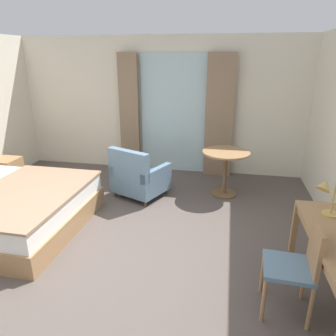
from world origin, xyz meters
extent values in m
cube|color=#564C47|center=(0.00, 0.00, -0.05)|extent=(6.14, 6.73, 0.10)
cube|color=silver|center=(0.00, 3.11, 1.28)|extent=(5.74, 0.12, 2.56)
cube|color=silver|center=(0.30, 3.03, 1.13)|extent=(1.29, 0.02, 2.25)
cube|color=#897056|center=(-0.57, 2.93, 1.13)|extent=(0.37, 0.10, 2.26)
cube|color=#897056|center=(1.16, 2.93, 1.13)|extent=(0.52, 0.10, 2.26)
cube|color=#9E754C|center=(-1.50, 0.37, 0.14)|extent=(1.98, 1.89, 0.28)
cube|color=white|center=(-1.50, 0.37, 0.40)|extent=(1.92, 1.84, 0.24)
cube|color=#99755B|center=(-1.18, 0.37, 0.53)|extent=(1.31, 1.87, 0.03)
cube|color=#9E754C|center=(-2.51, 1.65, 0.25)|extent=(0.51, 0.43, 0.50)
cube|color=#9E754C|center=(2.12, 0.33, 0.35)|extent=(0.06, 0.06, 0.69)
cube|color=slate|center=(1.92, -0.47, 0.46)|extent=(0.44, 0.44, 0.04)
cube|color=#9E754C|center=(2.11, -0.48, 0.69)|extent=(0.06, 0.40, 0.43)
cylinder|color=#9E754C|center=(1.75, -0.27, 0.22)|extent=(0.04, 0.04, 0.44)
cylinder|color=#9E754C|center=(1.72, -0.65, 0.22)|extent=(0.04, 0.04, 0.44)
cylinder|color=#9E754C|center=(2.12, -0.29, 0.22)|extent=(0.04, 0.04, 0.44)
cylinder|color=#9E754C|center=(2.10, -0.67, 0.22)|extent=(0.04, 0.04, 0.44)
cylinder|color=tan|center=(2.37, 0.08, 0.74)|extent=(0.17, 0.17, 0.02)
cylinder|color=tan|center=(2.37, 0.08, 0.90)|extent=(0.02, 0.02, 0.31)
cone|color=tan|center=(2.23, -0.06, 1.09)|extent=(0.18, 0.16, 0.19)
cube|color=slate|center=(-0.02, 1.70, 0.24)|extent=(0.96, 0.94, 0.28)
cube|color=slate|center=(-0.14, 1.43, 0.61)|extent=(0.73, 0.41, 0.46)
cube|color=slate|center=(0.28, 1.57, 0.46)|extent=(0.37, 0.68, 0.16)
cube|color=slate|center=(-0.32, 1.83, 0.46)|extent=(0.37, 0.68, 0.16)
cylinder|color=#4C3D2D|center=(0.38, 1.84, 0.05)|extent=(0.04, 0.04, 0.10)
cylinder|color=#4C3D2D|center=(-0.19, 2.09, 0.05)|extent=(0.04, 0.04, 0.10)
cylinder|color=#4C3D2D|center=(0.15, 1.31, 0.05)|extent=(0.04, 0.04, 0.10)
cylinder|color=#4C3D2D|center=(-0.42, 1.56, 0.05)|extent=(0.04, 0.04, 0.10)
cylinder|color=#9E754C|center=(1.32, 2.00, 0.73)|extent=(0.76, 0.76, 0.03)
cylinder|color=brown|center=(1.32, 2.00, 0.36)|extent=(0.07, 0.07, 0.72)
cylinder|color=brown|center=(1.32, 2.00, 0.01)|extent=(0.42, 0.42, 0.02)
camera|label=1|loc=(1.33, -2.92, 2.20)|focal=33.61mm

